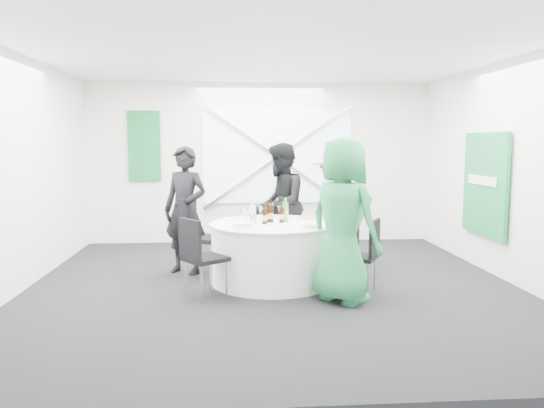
{
  "coord_description": "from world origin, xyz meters",
  "views": [
    {
      "loc": [
        -0.5,
        -6.35,
        1.77
      ],
      "look_at": [
        0.0,
        0.2,
        1.0
      ],
      "focal_mm": 35.0,
      "sensor_mm": 36.0,
      "label": 1
    }
  ],
  "objects": [
    {
      "name": "floor",
      "position": [
        0.0,
        0.0,
        0.0
      ],
      "size": [
        6.0,
        6.0,
        0.0
      ],
      "primitive_type": "plane",
      "color": "black",
      "rests_on": "ground"
    },
    {
      "name": "ceiling",
      "position": [
        0.0,
        0.0,
        2.8
      ],
      "size": [
        6.0,
        6.0,
        0.0
      ],
      "primitive_type": "plane",
      "rotation": [
        3.14,
        0.0,
        0.0
      ],
      "color": "silver",
      "rests_on": "wall_back"
    },
    {
      "name": "wall_back",
      "position": [
        0.0,
        3.0,
        1.4
      ],
      "size": [
        6.0,
        0.0,
        6.0
      ],
      "primitive_type": "plane",
      "rotation": [
        1.57,
        0.0,
        0.0
      ],
      "color": "white",
      "rests_on": "floor"
    },
    {
      "name": "wall_front",
      "position": [
        0.0,
        -3.0,
        1.4
      ],
      "size": [
        6.0,
        0.0,
        6.0
      ],
      "primitive_type": "plane",
      "rotation": [
        -1.57,
        0.0,
        0.0
      ],
      "color": "white",
      "rests_on": "floor"
    },
    {
      "name": "wall_left",
      "position": [
        -3.0,
        0.0,
        1.4
      ],
      "size": [
        0.0,
        6.0,
        6.0
      ],
      "primitive_type": "plane",
      "rotation": [
        1.57,
        0.0,
        1.57
      ],
      "color": "white",
      "rests_on": "floor"
    },
    {
      "name": "wall_right",
      "position": [
        3.0,
        0.0,
        1.4
      ],
      "size": [
        0.0,
        6.0,
        6.0
      ],
      "primitive_type": "plane",
      "rotation": [
        1.57,
        0.0,
        -1.57
      ],
      "color": "white",
      "rests_on": "floor"
    },
    {
      "name": "window_panel",
      "position": [
        0.3,
        2.96,
        1.5
      ],
      "size": [
        2.6,
        0.03,
        1.6
      ],
      "primitive_type": "cube",
      "color": "white",
      "rests_on": "wall_back"
    },
    {
      "name": "window_brace_a",
      "position": [
        0.3,
        2.92,
        1.5
      ],
      "size": [
        2.63,
        0.05,
        1.84
      ],
      "primitive_type": "cube",
      "rotation": [
        0.0,
        0.97,
        0.0
      ],
      "color": "silver",
      "rests_on": "window_panel"
    },
    {
      "name": "window_brace_b",
      "position": [
        0.3,
        2.92,
        1.5
      ],
      "size": [
        2.63,
        0.05,
        1.84
      ],
      "primitive_type": "cube",
      "rotation": [
        0.0,
        -0.97,
        0.0
      ],
      "color": "silver",
      "rests_on": "window_panel"
    },
    {
      "name": "green_banner",
      "position": [
        -2.0,
        2.95,
        1.7
      ],
      "size": [
        0.55,
        0.04,
        1.2
      ],
      "primitive_type": "cube",
      "color": "#166E36",
      "rests_on": "wall_back"
    },
    {
      "name": "green_sign",
      "position": [
        2.94,
        0.6,
        1.2
      ],
      "size": [
        0.05,
        1.2,
        1.4
      ],
      "primitive_type": "cube",
      "color": "#177F3D",
      "rests_on": "wall_right"
    },
    {
      "name": "banquet_table",
      "position": [
        0.0,
        0.2,
        0.38
      ],
      "size": [
        1.56,
        1.56,
        0.76
      ],
      "color": "white",
      "rests_on": "floor"
    },
    {
      "name": "chair_back",
      "position": [
        0.03,
        1.3,
        0.49
      ],
      "size": [
        0.39,
        0.4,
        0.84
      ],
      "rotation": [
        0.0,
        0.0,
        -0.03
      ],
      "color": "black",
      "rests_on": "floor"
    },
    {
      "name": "chair_back_left",
      "position": [
        -0.97,
        0.63,
        0.61
      ],
      "size": [
        0.63,
        0.62,
        1.04
      ],
      "rotation": [
        0.0,
        0.0,
        1.16
      ],
      "color": "black",
      "rests_on": "floor"
    },
    {
      "name": "chair_back_right",
      "position": [
        1.01,
        0.61,
        0.49
      ],
      "size": [
        0.5,
        0.5,
        0.84
      ],
      "rotation": [
        0.0,
        0.0,
        -1.18
      ],
      "color": "black",
      "rests_on": "floor"
    },
    {
      "name": "chair_front_right",
      "position": [
        1.04,
        -0.38,
        0.51
      ],
      "size": [
        0.55,
        0.54,
        0.88
      ],
      "rotation": [
        0.0,
        0.0,
        4.21
      ],
      "color": "black",
      "rests_on": "floor"
    },
    {
      "name": "chair_front_left",
      "position": [
        -0.87,
        -0.45,
        0.54
      ],
      "size": [
        0.59,
        0.59,
        0.93
      ],
      "rotation": [
        0.0,
        0.0,
        2.21
      ],
      "color": "black",
      "rests_on": "floor"
    },
    {
      "name": "person_man_back_left",
      "position": [
        -1.13,
        0.77,
        0.86
      ],
      "size": [
        0.74,
        0.65,
        1.72
      ],
      "primitive_type": "imported",
      "rotation": [
        0.0,
        0.0,
        -0.47
      ],
      "color": "black",
      "rests_on": "floor"
    },
    {
      "name": "person_man_back",
      "position": [
        0.2,
        1.21,
        0.88
      ],
      "size": [
        0.63,
        0.93,
        1.76
      ],
      "primitive_type": "imported",
      "rotation": [
        0.0,
        0.0,
        -1.77
      ],
      "color": "black",
      "rests_on": "floor"
    },
    {
      "name": "person_woman_pink",
      "position": [
        0.93,
        0.86,
        0.85
      ],
      "size": [
        1.19,
        1.05,
        1.7
      ],
      "primitive_type": "imported",
      "rotation": [
        0.0,
        0.0,
        -2.52
      ],
      "color": "pink",
      "rests_on": "floor"
    },
    {
      "name": "person_woman_green",
      "position": [
        0.72,
        -0.66,
        0.91
      ],
      "size": [
        1.02,
        1.06,
        1.82
      ],
      "primitive_type": "imported",
      "rotation": [
        0.0,
        0.0,
        2.27
      ],
      "color": "#248547",
      "rests_on": "floor"
    },
    {
      "name": "plate_back",
      "position": [
        0.02,
        0.75,
        0.77
      ],
      "size": [
        0.25,
        0.25,
        0.01
      ],
      "color": "white",
      "rests_on": "banquet_table"
    },
    {
      "name": "plate_back_left",
      "position": [
        -0.48,
        0.58,
        0.77
      ],
      "size": [
        0.26,
        0.26,
        0.01
      ],
      "color": "white",
      "rests_on": "banquet_table"
    },
    {
      "name": "plate_back_right",
      "position": [
        0.49,
        0.49,
        0.78
      ],
      "size": [
        0.27,
        0.27,
        0.04
      ],
      "color": "white",
      "rests_on": "banquet_table"
    },
    {
      "name": "plate_front_right",
      "position": [
        0.44,
        -0.21,
        0.78
      ],
      "size": [
        0.29,
        0.29,
        0.04
      ],
      "color": "white",
      "rests_on": "banquet_table"
    },
    {
      "name": "plate_front_left",
      "position": [
        -0.37,
        -0.21,
        0.77
      ],
      "size": [
        0.27,
        0.27,
        0.01
      ],
      "color": "white",
      "rests_on": "banquet_table"
    },
    {
      "name": "napkin",
      "position": [
        -0.39,
        -0.19,
        0.8
      ],
      "size": [
        0.2,
        0.17,
        0.05
      ],
      "primitive_type": "cube",
      "rotation": [
        0.0,
        0.0,
        0.4
      ],
      "color": "white",
      "rests_on": "plate_front_left"
    },
    {
      "name": "beer_bottle_a",
      "position": [
        -0.05,
        0.26,
        0.85
      ],
      "size": [
        0.06,
        0.06,
        0.25
      ],
      "color": "#371C0A",
      "rests_on": "banquet_table"
    },
    {
      "name": "beer_bottle_b",
      "position": [
        -0.01,
        0.26,
        0.86
      ],
      "size": [
        0.06,
        0.06,
        0.27
      ],
      "color": "#371C0A",
      "rests_on": "banquet_table"
    },
    {
      "name": "beer_bottle_c",
      "position": [
        0.12,
        0.22,
        0.85
      ],
      "size": [
        0.06,
        0.06,
        0.25
      ],
      "color": "#371C0A",
      "rests_on": "banquet_table"
    },
    {
      "name": "beer_bottle_d",
      "position": [
        -0.1,
        0.12,
        0.86
      ],
      "size": [
        0.06,
        0.06,
        0.25
      ],
      "color": "#371C0A",
      "rests_on": "banquet_table"
    },
    {
      "name": "green_water_bottle",
      "position": [
        0.18,
        0.3,
        0.88
      ],
      "size": [
        0.08,
        0.08,
        0.31
      ],
      "color": "green",
      "rests_on": "banquet_table"
    },
    {
      "name": "clear_water_bottle",
      "position": [
        -0.24,
        0.17,
        0.87
      ],
      "size": [
        0.08,
        0.08,
        0.29
      ],
      "color": "white",
      "rests_on": "banquet_table"
    },
    {
      "name": "wine_glass_a",
      "position": [
        -0.27,
        -0.09,
        0.88
      ],
      "size": [
        0.07,
        0.07,
        0.17
      ],
      "color": "white",
      "rests_on": "banquet_table"
    },
    {
      "name": "wine_glass_b",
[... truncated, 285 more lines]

